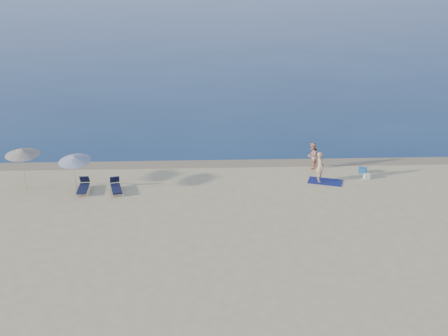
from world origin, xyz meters
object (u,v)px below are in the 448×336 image
at_px(blue_cooler, 363,170).
at_px(umbrella_near, 74,159).
at_px(person_right, 312,156).
at_px(person_left, 320,167).

distance_m(blue_cooler, umbrella_near, 16.98).
xyz_separation_m(person_right, umbrella_near, (-13.77, -3.11, 1.17)).
xyz_separation_m(person_left, umbrella_near, (-13.81, -1.02, 1.09)).
bearing_deg(person_right, person_left, 29.96).
height_order(person_right, blue_cooler, person_right).
relative_size(person_right, umbrella_near, 0.71).
height_order(person_left, person_right, person_left).
height_order(person_right, umbrella_near, umbrella_near).
bearing_deg(person_right, blue_cooler, 102.40).
height_order(blue_cooler, umbrella_near, umbrella_near).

